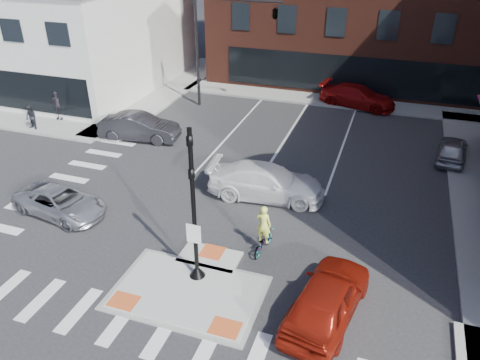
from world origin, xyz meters
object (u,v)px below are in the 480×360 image
at_px(cyclist, 263,236).
at_px(white_pickup, 266,182).
at_px(bg_car_silver, 452,149).
at_px(pedestrian_a, 31,118).
at_px(bg_car_red, 358,96).
at_px(silver_suv, 60,202).
at_px(pedestrian_b, 58,105).
at_px(red_sedan, 327,298).
at_px(bg_car_dark, 139,127).

bearing_deg(cyclist, white_pickup, -67.74).
relative_size(bg_car_silver, cyclist, 1.79).
bearing_deg(pedestrian_a, white_pickup, 2.10).
xyz_separation_m(bg_car_silver, bg_car_red, (-6.04, 7.12, 0.13)).
bearing_deg(cyclist, pedestrian_a, -14.72).
bearing_deg(white_pickup, silver_suv, 113.00).
height_order(bg_car_silver, bg_car_red, bg_car_red).
distance_m(white_pickup, pedestrian_b, 16.63).
xyz_separation_m(red_sedan, bg_car_dark, (-13.39, 11.11, -0.02)).
distance_m(silver_suv, bg_car_red, 21.92).
bearing_deg(cyclist, bg_car_dark, -31.07).
relative_size(silver_suv, pedestrian_a, 2.90).
height_order(silver_suv, cyclist, cyclist).
height_order(white_pickup, pedestrian_b, pedestrian_b).
distance_m(cyclist, pedestrian_b, 19.29).
bearing_deg(bg_car_dark, pedestrian_a, 91.28).
bearing_deg(cyclist, bg_car_red, -87.23).
height_order(red_sedan, white_pickup, red_sedan).
xyz_separation_m(cyclist, pedestrian_a, (-17.46, 7.20, 0.21)).
height_order(silver_suv, white_pickup, white_pickup).
height_order(white_pickup, pedestrian_a, pedestrian_a).
bearing_deg(bg_car_red, pedestrian_a, 132.45).
bearing_deg(pedestrian_b, red_sedan, -39.21).
height_order(white_pickup, cyclist, cyclist).
bearing_deg(red_sedan, bg_car_red, -76.28).
bearing_deg(red_sedan, pedestrian_b, -21.12).
bearing_deg(bg_car_red, white_pickup, -178.95).
bearing_deg(silver_suv, bg_car_dark, 14.61).
distance_m(red_sedan, cyclist, 4.13).
bearing_deg(red_sedan, pedestrian_a, -16.14).
xyz_separation_m(white_pickup, bg_car_silver, (8.73, 7.23, -0.17)).
bearing_deg(cyclist, bg_car_silver, -116.05).
bearing_deg(bg_car_silver, red_sedan, 78.42).
xyz_separation_m(bg_car_dark, bg_car_silver, (17.99, 3.12, -0.15)).
relative_size(silver_suv, cyclist, 2.11).
height_order(cyclist, pedestrian_b, cyclist).
relative_size(bg_car_dark, bg_car_red, 0.90).
distance_m(red_sedan, bg_car_silver, 14.96).
bearing_deg(silver_suv, white_pickup, -52.60).
bearing_deg(bg_car_red, silver_suv, 161.22).
relative_size(pedestrian_a, pedestrian_b, 0.80).
distance_m(bg_car_silver, pedestrian_a, 25.45).
xyz_separation_m(bg_car_red, cyclist, (-1.60, -18.56, -0.07)).
bearing_deg(red_sedan, silver_suv, -1.22).
bearing_deg(pedestrian_b, cyclist, -36.72).
relative_size(white_pickup, pedestrian_a, 3.63).
height_order(bg_car_dark, pedestrian_b, pedestrian_b).
bearing_deg(pedestrian_b, bg_car_red, 18.54).
xyz_separation_m(red_sedan, white_pickup, (-4.13, 7.00, -0.01)).
distance_m(bg_car_silver, cyclist, 13.75).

